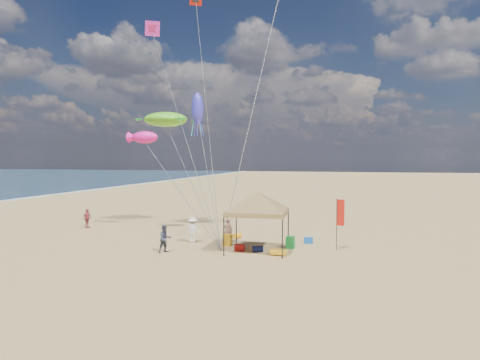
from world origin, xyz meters
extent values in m
plane|color=tan|center=(0.00, 0.00, 0.00)|extent=(280.00, 280.00, 0.00)
cylinder|color=black|center=(-0.09, 2.45, 1.07)|extent=(0.06, 0.06, 2.15)
cylinder|color=black|center=(3.12, 2.63, 1.07)|extent=(0.06, 0.06, 2.15)
cylinder|color=black|center=(0.09, -0.76, 1.07)|extent=(0.06, 0.06, 2.15)
cylinder|color=black|center=(3.30, -0.58, 1.07)|extent=(0.06, 0.06, 2.15)
cube|color=olive|center=(1.61, 0.94, 2.27)|extent=(3.49, 3.49, 0.26)
pyramid|color=olive|center=(1.61, 0.94, 3.48)|extent=(6.50, 6.50, 1.07)
cylinder|color=black|center=(5.99, 2.44, 1.52)|extent=(0.04, 0.04, 3.04)
cube|color=red|center=(6.20, 2.39, 2.22)|extent=(0.44, 0.11, 1.52)
cube|color=#B8130E|center=(0.58, 0.77, 0.19)|extent=(0.54, 0.38, 0.38)
cube|color=blue|center=(4.18, 4.08, 0.19)|extent=(0.54, 0.38, 0.38)
cylinder|color=#0C1538|center=(1.67, 0.72, 0.18)|extent=(0.69, 0.54, 0.36)
cylinder|color=#F4A40D|center=(-0.58, 4.49, 0.18)|extent=(0.54, 0.69, 0.36)
cube|color=#17812D|center=(3.31, 2.29, 0.35)|extent=(0.50, 0.50, 0.70)
cube|color=gold|center=(-0.56, 2.09, 0.35)|extent=(0.50, 0.50, 0.70)
cube|color=slate|center=(3.23, 0.51, 0.14)|extent=(0.34, 0.30, 0.28)
cube|color=gold|center=(2.95, 0.22, 0.20)|extent=(0.90, 0.50, 0.24)
imported|color=tan|center=(-0.79, 3.04, 0.77)|extent=(0.64, 0.51, 1.53)
imported|color=#383B4C|center=(-3.41, -0.75, 0.79)|extent=(0.95, 0.97, 1.57)
imported|color=white|center=(-2.93, 2.31, 0.82)|extent=(1.10, 0.69, 1.64)
imported|color=#A8404A|center=(-12.86, 5.67, 0.75)|extent=(0.46, 0.91, 1.50)
ellipsoid|color=#56C61F|center=(-7.16, 7.65, 8.32)|extent=(3.73, 3.14, 1.14)
ellipsoid|color=#FF1799|center=(-7.85, 5.54, 6.87)|extent=(2.27, 1.75, 0.90)
ellipsoid|color=#3834BF|center=(-4.64, 7.87, 9.09)|extent=(0.95, 0.95, 2.43)
cube|color=#FF34D4|center=(-10.35, 12.04, 16.64)|extent=(1.38, 1.15, 1.17)
camera|label=1|loc=(7.13, -23.54, 5.44)|focal=32.87mm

